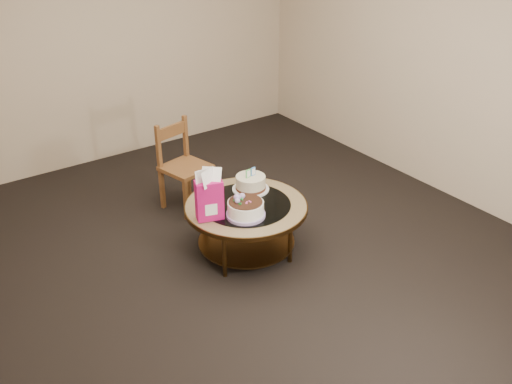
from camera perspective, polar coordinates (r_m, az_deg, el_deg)
ground at (r=4.93m, az=-0.96°, el=-5.83°), size 5.00×5.00×0.00m
room_walls at (r=4.26m, az=-1.13°, el=11.59°), size 4.52×5.02×2.61m
coffee_table at (r=4.73m, az=-1.00°, el=-2.04°), size 1.02×1.02×0.46m
decorated_cake at (r=4.49m, az=-1.06°, el=-1.75°), size 0.31×0.31×0.18m
cream_cake at (r=4.88m, az=-0.54°, el=0.89°), size 0.32×0.32×0.20m
gift_bag at (r=4.41m, az=-4.71°, el=-0.27°), size 0.23×0.20×0.42m
pillar_candle at (r=4.87m, az=-4.03°, el=0.34°), size 0.13×0.13×0.09m
dining_chair at (r=5.44m, az=-7.30°, el=2.64°), size 0.47×0.47×0.85m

